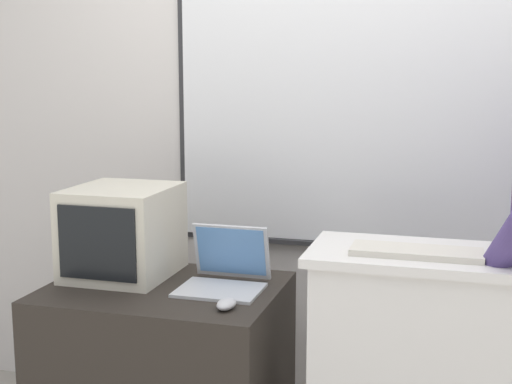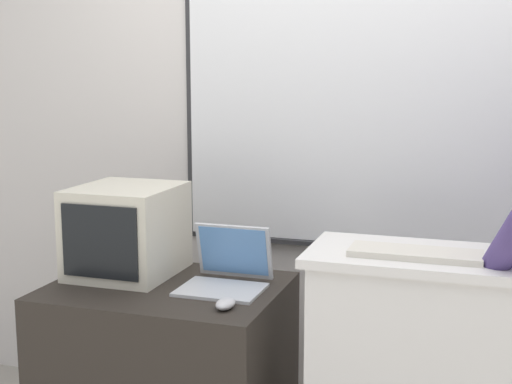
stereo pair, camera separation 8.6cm
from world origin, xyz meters
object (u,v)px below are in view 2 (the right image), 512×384
(laptop, at_px, (228,269))
(crt_monitor, at_px, (127,230))
(wireless_keyboard, at_px, (415,253))
(computer_mouse_by_laptop, at_px, (226,304))
(side_desk, at_px, (168,383))

(laptop, height_order, crt_monitor, crt_monitor)
(wireless_keyboard, height_order, computer_mouse_by_laptop, wireless_keyboard)
(wireless_keyboard, relative_size, computer_mouse_by_laptop, 4.02)
(laptop, height_order, wireless_keyboard, wireless_keyboard)
(laptop, xyz_separation_m, crt_monitor, (-0.42, 0.03, 0.11))
(wireless_keyboard, bearing_deg, side_desk, 172.62)
(laptop, bearing_deg, crt_monitor, 176.33)
(wireless_keyboard, distance_m, computer_mouse_by_laptop, 0.64)
(side_desk, distance_m, computer_mouse_by_laptop, 0.53)
(laptop, bearing_deg, wireless_keyboard, -15.11)
(computer_mouse_by_laptop, distance_m, crt_monitor, 0.60)
(side_desk, relative_size, wireless_keyboard, 2.10)
(laptop, distance_m, crt_monitor, 0.44)
(side_desk, height_order, crt_monitor, crt_monitor)
(side_desk, xyz_separation_m, computer_mouse_by_laptop, (0.30, -0.18, 0.40))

